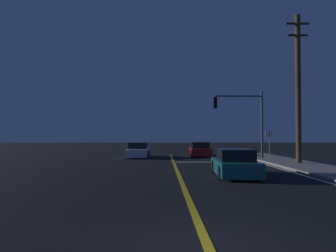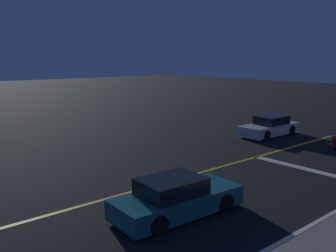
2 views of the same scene
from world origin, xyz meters
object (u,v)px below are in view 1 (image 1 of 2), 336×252
traffic_signal_near_right (244,114)px  utility_pole_right (298,88)px  car_distant_tail_red (200,150)px  car_following_oncoming_teal (235,164)px  street_sign_corner (269,141)px  car_side_waiting_white (138,151)px

traffic_signal_near_right → utility_pole_right: size_ratio=0.55×
utility_pole_right → car_distant_tail_red: bearing=120.6°
car_following_oncoming_teal → street_sign_corner: bearing=64.1°
car_following_oncoming_teal → utility_pole_right: 9.41m
street_sign_corner → car_following_oncoming_teal: bearing=-118.5°
car_distant_tail_red → car_following_oncoming_teal: 15.46m
utility_pole_right → traffic_signal_near_right: bearing=119.0°
car_following_oncoming_teal → traffic_signal_near_right: bearing=76.5°
car_distant_tail_red → car_following_oncoming_teal: size_ratio=1.00×
car_distant_tail_red → car_side_waiting_white: 5.99m
utility_pole_right → street_sign_corner: 4.30m
car_side_waiting_white → utility_pole_right: (11.35, -7.78, 4.64)m
traffic_signal_near_right → street_sign_corner: size_ratio=2.37×
traffic_signal_near_right → car_following_oncoming_teal: bearing=73.9°
street_sign_corner → car_distant_tail_red: bearing=118.7°
car_side_waiting_white → car_distant_tail_red: bearing=-162.6°
traffic_signal_near_right → utility_pole_right: bearing=119.0°
traffic_signal_near_right → street_sign_corner: bearing=112.5°
car_following_oncoming_teal → street_sign_corner: (4.21, 7.78, 1.00)m
traffic_signal_near_right → street_sign_corner: 3.71m
car_side_waiting_white → utility_pole_right: 14.53m
car_distant_tail_red → traffic_signal_near_right: traffic_signal_near_right is taller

